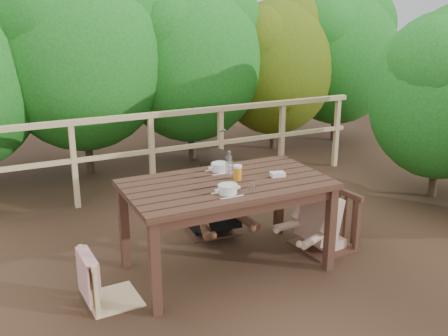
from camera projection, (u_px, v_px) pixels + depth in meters
name	position (u px, v px, depth m)	size (l,w,h in m)	color
ground	(226.00, 267.00, 4.51)	(60.00, 60.00, 0.00)	#462D1E
table	(227.00, 226.00, 4.39)	(1.69, 0.95, 0.78)	#3C2318
chair_left	(110.00, 253.00, 3.88)	(0.41, 0.41, 0.82)	#D9B782
chair_far	(210.00, 184.00, 5.10)	(0.50, 0.50, 1.00)	#3C2318
chair_right	(325.00, 196.00, 4.74)	(0.50, 0.50, 1.01)	#3C2318
woman	(209.00, 165.00, 5.06)	(0.55, 0.68, 1.37)	black
diner_right	(329.00, 187.00, 4.73)	(0.48, 0.59, 1.19)	tan
railing	(152.00, 155.00, 6.07)	(5.60, 0.10, 1.01)	#D9B782
hedge_row	(148.00, 28.00, 6.84)	(6.60, 1.60, 3.80)	#1E681D
soup_near	(228.00, 190.00, 3.99)	(0.25, 0.25, 0.08)	white
soup_far	(220.00, 168.00, 4.53)	(0.26, 0.26, 0.09)	white
bread_roll	(230.00, 186.00, 4.08)	(0.14, 0.11, 0.08)	#935D23
beer_glass	(237.00, 174.00, 4.28)	(0.07, 0.07, 0.14)	#C6752B
bottle	(229.00, 166.00, 4.30)	(0.06, 0.06, 0.26)	silver
tumbler	(252.00, 188.00, 4.05)	(0.07, 0.07, 0.08)	white
butter_tub	(278.00, 175.00, 4.39)	(0.12, 0.09, 0.05)	white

